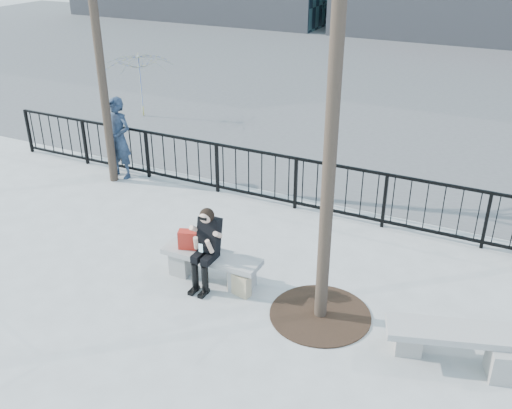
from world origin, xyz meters
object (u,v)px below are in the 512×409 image
at_px(bench_main, 212,264).
at_px(seated_woman, 206,249).
at_px(standing_man, 119,138).
at_px(bench_second, 455,342).

xyz_separation_m(bench_main, seated_woman, (0.00, -0.16, 0.37)).
bearing_deg(bench_main, standing_man, 145.19).
height_order(bench_main, bench_second, bench_second).
xyz_separation_m(bench_main, standing_man, (-3.96, 2.75, 0.62)).
distance_m(bench_main, standing_man, 4.87).
height_order(bench_main, seated_woman, seated_woman).
bearing_deg(standing_man, bench_second, -18.65).
xyz_separation_m(seated_woman, standing_man, (-3.96, 2.91, 0.25)).
distance_m(bench_main, seated_woman, 0.40).
bearing_deg(bench_second, seated_woman, 160.69).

